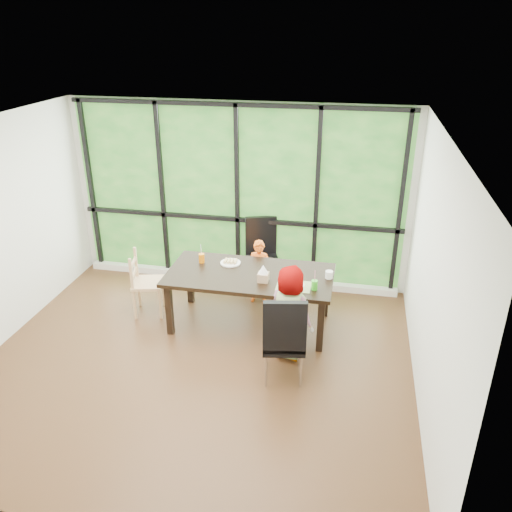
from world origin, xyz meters
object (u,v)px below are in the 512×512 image
at_px(chair_end_beech, 148,283).
at_px(chair_window_leather, 262,256).
at_px(plate_near, 295,285).
at_px(white_mug, 329,275).
at_px(plate_far, 230,263).
at_px(tissue_box, 263,277).
at_px(dining_table, 250,299).
at_px(chair_interior_leather, 284,336).
at_px(green_cup, 314,285).
at_px(orange_cup, 202,258).
at_px(child_older, 292,313).
at_px(child_toddler, 259,272).

bearing_deg(chair_end_beech, chair_window_leather, -68.72).
relative_size(plate_near, white_mug, 2.52).
distance_m(plate_far, tissue_box, 0.67).
relative_size(dining_table, plate_far, 7.84).
height_order(chair_interior_leather, green_cup, chair_interior_leather).
xyz_separation_m(orange_cup, green_cup, (1.54, -0.46, -0.00)).
height_order(dining_table, chair_window_leather, chair_window_leather).
relative_size(child_older, orange_cup, 9.59).
xyz_separation_m(dining_table, plate_far, (-0.31, 0.24, 0.38)).
xyz_separation_m(chair_end_beech, plate_far, (1.11, 0.21, 0.31)).
height_order(chair_interior_leather, tissue_box, chair_interior_leather).
distance_m(child_older, green_cup, 0.45).
xyz_separation_m(child_toddler, plate_near, (0.60, -0.84, 0.29)).
distance_m(chair_end_beech, orange_cup, 0.82).
bearing_deg(green_cup, dining_table, 162.56).
distance_m(chair_interior_leather, plate_near, 0.83).
xyz_separation_m(plate_near, orange_cup, (-1.30, 0.41, 0.05)).
relative_size(chair_end_beech, plate_far, 3.34).
relative_size(chair_window_leather, child_older, 0.92).
bearing_deg(plate_far, chair_window_leather, 69.22).
height_order(chair_window_leather, plate_near, chair_window_leather).
bearing_deg(plate_far, chair_interior_leather, -54.01).
xyz_separation_m(dining_table, chair_interior_leather, (0.59, -1.01, 0.17)).
relative_size(chair_end_beech, plate_near, 3.73).
relative_size(child_older, tissue_box, 8.98).
xyz_separation_m(chair_end_beech, green_cup, (2.27, -0.30, 0.36)).
distance_m(dining_table, plate_near, 0.74).
bearing_deg(orange_cup, white_mug, -4.32).
bearing_deg(tissue_box, chair_end_beech, 172.81).
xyz_separation_m(plate_far, tissue_box, (0.52, -0.41, 0.05)).
height_order(dining_table, green_cup, green_cup).
relative_size(dining_table, orange_cup, 17.24).
height_order(chair_window_leather, plate_far, chair_window_leather).
xyz_separation_m(child_older, tissue_box, (-0.42, 0.41, 0.22)).
bearing_deg(green_cup, child_toddler, 133.51).
relative_size(plate_near, orange_cup, 1.97).
distance_m(child_toddler, tissue_box, 0.89).
xyz_separation_m(chair_window_leather, green_cup, (0.87, -1.27, 0.27)).
bearing_deg(dining_table, chair_window_leather, 91.45).
bearing_deg(white_mug, chair_interior_leather, -110.44).
distance_m(plate_near, tissue_box, 0.40).
distance_m(dining_table, tissue_box, 0.51).
relative_size(child_older, plate_far, 4.36).
relative_size(white_mug, tissue_box, 0.73).
relative_size(chair_window_leather, orange_cup, 8.82).
xyz_separation_m(chair_end_beech, child_toddler, (1.42, 0.59, 0.02)).
distance_m(child_older, tissue_box, 0.62).
relative_size(chair_end_beech, white_mug, 9.40).
relative_size(orange_cup, tissue_box, 0.94).
xyz_separation_m(child_older, plate_far, (-0.94, 0.82, 0.17)).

